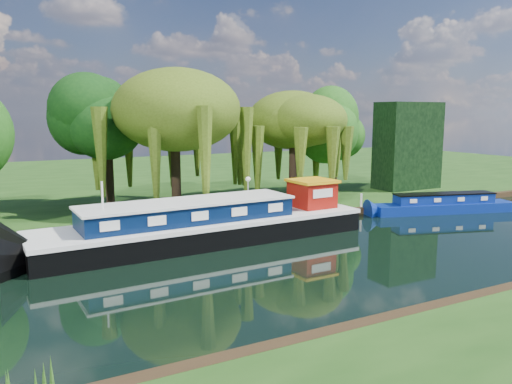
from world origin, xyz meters
TOP-DOWN VIEW (x-y plane):
  - ground at (0.00, 0.00)m, footprint 120.00×120.00m
  - far_bank at (0.00, 34.00)m, footprint 120.00×52.00m
  - dutch_barge at (-4.46, 5.77)m, footprint 19.77×5.26m
  - narrowboat at (14.58, 5.54)m, footprint 11.11×4.91m
  - red_dinghy at (-7.64, 5.16)m, footprint 2.95×2.13m
  - willow_left at (-3.55, 14.19)m, footprint 8.12×8.12m
  - willow_right at (5.76, 12.90)m, footprint 6.49×6.49m
  - tree_far_mid at (-7.59, 17.84)m, footprint 5.52×5.52m
  - tree_far_right at (11.48, 15.19)m, footprint 4.88×4.88m
  - conifer_hedge at (19.00, 14.00)m, footprint 6.00×3.00m
  - lamppost at (0.50, 10.50)m, footprint 0.36×0.36m
  - mooring_posts at (-0.50, 8.40)m, footprint 19.16×0.16m

SIDE VIEW (x-z plane):
  - ground at x=0.00m, z-range 0.00..0.00m
  - red_dinghy at x=-7.64m, z-range -0.30..0.30m
  - far_bank at x=0.00m, z-range 0.00..0.45m
  - narrowboat at x=14.58m, z-range -0.23..1.38m
  - mooring_posts at x=-0.50m, z-range 0.45..1.45m
  - dutch_barge at x=-4.46m, z-range -1.04..3.09m
  - lamppost at x=0.50m, z-range 1.14..3.70m
  - conifer_hedge at x=19.00m, z-range 0.45..8.45m
  - tree_far_right at x=11.48m, z-range 1.96..9.95m
  - willow_right at x=5.76m, z-range 2.27..10.17m
  - tree_far_mid at x=-7.59m, z-range 2.16..11.19m
  - willow_left at x=-3.55m, z-range 2.65..12.38m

